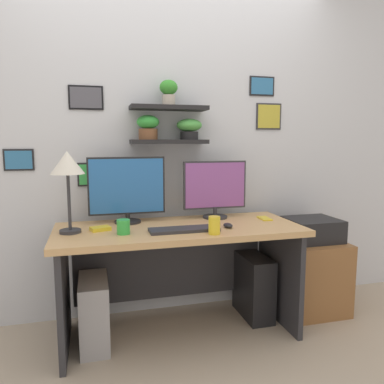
# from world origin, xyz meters

# --- Properties ---
(ground_plane) EXTENTS (8.00, 8.00, 0.00)m
(ground_plane) POSITION_xyz_m (0.00, 0.00, 0.00)
(ground_plane) COLOR tan
(back_wall_assembly) EXTENTS (4.40, 0.24, 2.70)m
(back_wall_assembly) POSITION_xyz_m (-0.00, 0.44, 1.35)
(back_wall_assembly) COLOR silver
(back_wall_assembly) RESTS_ON ground
(desk) EXTENTS (1.61, 0.68, 0.75)m
(desk) POSITION_xyz_m (0.00, 0.05, 0.54)
(desk) COLOR tan
(desk) RESTS_ON ground
(monitor_left) EXTENTS (0.53, 0.18, 0.46)m
(monitor_left) POSITION_xyz_m (-0.32, 0.22, 0.99)
(monitor_left) COLOR black
(monitor_left) RESTS_ON desk
(monitor_right) EXTENTS (0.47, 0.18, 0.42)m
(monitor_right) POSITION_xyz_m (0.32, 0.22, 0.97)
(monitor_right) COLOR #2D2D33
(monitor_right) RESTS_ON desk
(keyboard) EXTENTS (0.44, 0.14, 0.02)m
(keyboard) POSITION_xyz_m (0.00, -0.13, 0.76)
(keyboard) COLOR #2D2D33
(keyboard) RESTS_ON desk
(computer_mouse) EXTENTS (0.06, 0.09, 0.03)m
(computer_mouse) POSITION_xyz_m (0.30, -0.11, 0.77)
(computer_mouse) COLOR black
(computer_mouse) RESTS_ON desk
(desk_lamp) EXTENTS (0.20, 0.20, 0.50)m
(desk_lamp) POSITION_xyz_m (-0.69, 0.01, 1.16)
(desk_lamp) COLOR #2D2D33
(desk_lamp) RESTS_ON desk
(cell_phone) EXTENTS (0.08, 0.14, 0.01)m
(cell_phone) POSITION_xyz_m (0.65, 0.07, 0.76)
(cell_phone) COLOR yellow
(cell_phone) RESTS_ON desk
(coffee_mug) EXTENTS (0.08, 0.08, 0.09)m
(coffee_mug) POSITION_xyz_m (-0.38, -0.11, 0.80)
(coffee_mug) COLOR green
(coffee_mug) RESTS_ON desk
(scissors_tray) EXTENTS (0.14, 0.11, 0.02)m
(scissors_tray) POSITION_xyz_m (-0.51, 0.02, 0.76)
(scissors_tray) COLOR yellow
(scissors_tray) RESTS_ON desk
(water_cup) EXTENTS (0.07, 0.07, 0.11)m
(water_cup) POSITION_xyz_m (0.16, -0.25, 0.81)
(water_cup) COLOR yellow
(water_cup) RESTS_ON desk
(drawer_cabinet) EXTENTS (0.44, 0.50, 0.55)m
(drawer_cabinet) POSITION_xyz_m (1.08, 0.11, 0.28)
(drawer_cabinet) COLOR brown
(drawer_cabinet) RESTS_ON ground
(printer) EXTENTS (0.38, 0.34, 0.17)m
(printer) POSITION_xyz_m (1.08, 0.11, 0.64)
(printer) COLOR black
(printer) RESTS_ON drawer_cabinet
(computer_tower_left) EXTENTS (0.18, 0.40, 0.44)m
(computer_tower_left) POSITION_xyz_m (-0.57, 0.00, 0.22)
(computer_tower_left) COLOR #99999E
(computer_tower_left) RESTS_ON ground
(computer_tower_right) EXTENTS (0.18, 0.40, 0.47)m
(computer_tower_right) POSITION_xyz_m (0.60, 0.11, 0.23)
(computer_tower_right) COLOR black
(computer_tower_right) RESTS_ON ground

